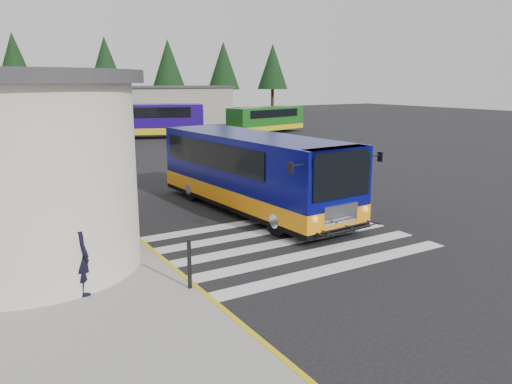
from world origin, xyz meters
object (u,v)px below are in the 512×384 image
bollard (189,264)px  far_bus_a (146,119)px  pedestrian_b (97,234)px  transit_bus (253,175)px  pedestrian_a (81,253)px  far_bus_b (266,119)px

bollard → far_bus_a: (9.70, 31.27, 0.86)m
pedestrian_b → transit_bus: bearing=94.9°
transit_bus → far_bus_a: size_ratio=1.03×
pedestrian_a → pedestrian_b: (0.73, 1.62, -0.11)m
far_bus_b → pedestrian_b: bearing=127.2°
pedestrian_a → far_bus_a: 32.55m
pedestrian_b → bollard: size_ratio=1.42×
transit_bus → pedestrian_a: transit_bus is taller
transit_bus → pedestrian_a: (-7.16, -4.78, -0.27)m
pedestrian_a → bollard: size_ratio=1.61×
pedestrian_a → far_bus_a: size_ratio=0.19×
transit_bus → pedestrian_b: (-6.42, -3.16, -0.38)m
transit_bus → pedestrian_b: transit_bus is taller
pedestrian_a → pedestrian_b: pedestrian_a is taller
far_bus_b → transit_bus: bearing=133.3°
pedestrian_a → far_bus_a: bearing=-24.1°
transit_bus → far_bus_a: far_bus_a is taller
bollard → far_bus_a: bearing=72.8°
pedestrian_a → far_bus_b: size_ratio=0.22×
pedestrian_a → bollard: 2.34m
pedestrian_a → far_bus_b: far_bus_b is taller
transit_bus → pedestrian_b: 7.17m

